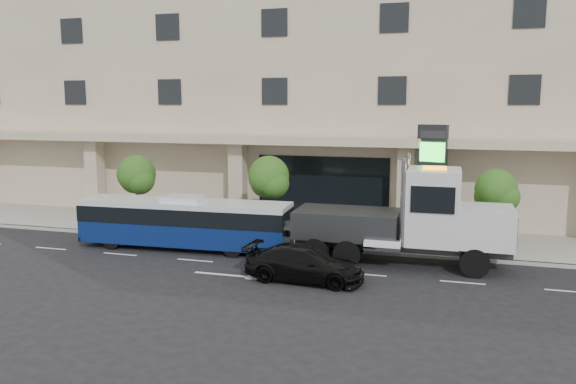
{
  "coord_description": "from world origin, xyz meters",
  "views": [
    {
      "loc": [
        7.17,
        -24.79,
        7.28
      ],
      "look_at": [
        -0.46,
        2.0,
        2.87
      ],
      "focal_mm": 35.0,
      "sensor_mm": 36.0,
      "label": 1
    }
  ],
  "objects_px": {
    "city_bus": "(185,222)",
    "tow_truck": "(410,221)",
    "black_sedan": "(304,264)",
    "signage_pylon": "(431,181)"
  },
  "relations": [
    {
      "from": "city_bus",
      "to": "black_sedan",
      "type": "distance_m",
      "value": 7.85
    },
    {
      "from": "tow_truck",
      "to": "black_sedan",
      "type": "relative_size",
      "value": 2.19
    },
    {
      "from": "city_bus",
      "to": "tow_truck",
      "type": "xyz_separation_m",
      "value": [
        11.1,
        0.23,
        0.66
      ]
    },
    {
      "from": "signage_pylon",
      "to": "city_bus",
      "type": "bearing_deg",
      "value": -141.19
    },
    {
      "from": "tow_truck",
      "to": "black_sedan",
      "type": "height_order",
      "value": "tow_truck"
    },
    {
      "from": "city_bus",
      "to": "black_sedan",
      "type": "bearing_deg",
      "value": -27.4
    },
    {
      "from": "tow_truck",
      "to": "black_sedan",
      "type": "bearing_deg",
      "value": -138.19
    },
    {
      "from": "tow_truck",
      "to": "signage_pylon",
      "type": "height_order",
      "value": "signage_pylon"
    },
    {
      "from": "city_bus",
      "to": "tow_truck",
      "type": "bearing_deg",
      "value": -0.92
    },
    {
      "from": "tow_truck",
      "to": "signage_pylon",
      "type": "bearing_deg",
      "value": 82.0
    }
  ]
}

